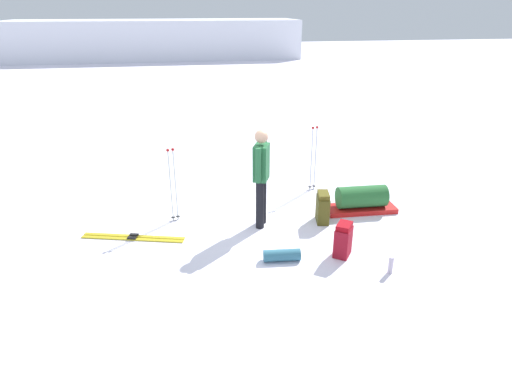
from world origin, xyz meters
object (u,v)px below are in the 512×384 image
Objects in this scene: skier_standing at (261,174)px; sleeping_mat_rolled at (282,255)px; backpack_large_dark at (323,208)px; ski_poles_planted_near at (314,155)px; ski_pair_near at (133,238)px; ski_poles_planted_far at (173,181)px; backpack_bright at (343,240)px; gear_sled at (361,200)px; thermos_bottle at (391,265)px.

sleeping_mat_rolled is (0.10, -1.20, -0.86)m from skier_standing.
ski_poles_planted_near is (0.25, 1.46, 0.47)m from backpack_large_dark.
skier_standing reaches higher than sleeping_mat_rolled.
ski_poles_planted_near is (3.50, 1.52, 0.73)m from ski_pair_near.
backpack_large_dark is 0.41× the size of ski_poles_planted_far.
backpack_bright is 0.42× the size of gear_sled.
backpack_bright is at bearing -121.71° from gear_sled.
gear_sled is (3.39, -0.22, -0.51)m from ski_poles_planted_far.
backpack_bright is at bearing -33.43° from ski_poles_planted_far.
backpack_large_dark is 1.00× the size of sleeping_mat_rolled.
ski_poles_planted_far reaches higher than backpack_bright.
skier_standing is 2.07m from gear_sled.
backpack_bright is 0.40× the size of ski_poles_planted_near.
thermos_bottle is at bearing -49.20° from skier_standing.
ski_pair_near is 4.11m from gear_sled.
backpack_large_dark is at bearing 87.59° from backpack_bright.
sleeping_mat_rolled is (-1.83, -1.43, -0.13)m from gear_sled.
backpack_large_dark reaches higher than backpack_bright.
backpack_bright is 0.40× the size of ski_poles_planted_far.
backpack_bright is 3.04m from ski_poles_planted_far.
ski_poles_planted_near is 2.96m from ski_poles_planted_far.
thermos_bottle is (1.54, -1.79, -0.82)m from skier_standing.
gear_sled is at bearing 79.30° from thermos_bottle.
ski_poles_planted_near is 2.96m from sleeping_mat_rolled.
gear_sled reaches higher than ski_pair_near.
ski_poles_planted_near is 1.41m from gear_sled.
thermos_bottle reaches higher than ski_pair_near.
sleeping_mat_rolled is (-0.99, -1.14, -0.18)m from backpack_large_dark.
backpack_large_dark is at bearing -99.75° from ski_poles_planted_near.
backpack_large_dark is 1.56m from ski_poles_planted_near.
ski_poles_planted_far is at bearing 162.96° from skier_standing.
backpack_large_dark is (3.25, 0.05, 0.26)m from ski_pair_near.
skier_standing is 2.50m from thermos_bottle.
thermos_bottle is (0.46, -1.73, -0.14)m from backpack_large_dark.
ski_pair_near is 3.26m from backpack_large_dark.
backpack_bright is 2.67m from ski_poles_planted_near.
ski_poles_planted_near is 5.14× the size of thermos_bottle.
gear_sled is at bearing 6.84° from skier_standing.
ski_poles_planted_near is at bearing 83.45° from backpack_bright.
sleeping_mat_rolled is 2.12× the size of thermos_bottle.
ski_pair_near is at bearing 155.62° from thermos_bottle.
sleeping_mat_rolled reaches higher than ski_pair_near.
ski_pair_near is 3.13× the size of backpack_bright.
sleeping_mat_rolled is (1.56, -1.65, -0.65)m from ski_poles_planted_far.
gear_sled is 2.06m from thermos_bottle.
skier_standing is at bearing 94.55° from sleeping_mat_rolled.
ski_poles_planted_near reaches higher than ski_poles_planted_far.
ski_poles_planted_near reaches higher than ski_pair_near.
sleeping_mat_rolled is at bearing -115.53° from ski_poles_planted_near.
ski_poles_planted_near is at bearing 93.67° from thermos_bottle.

